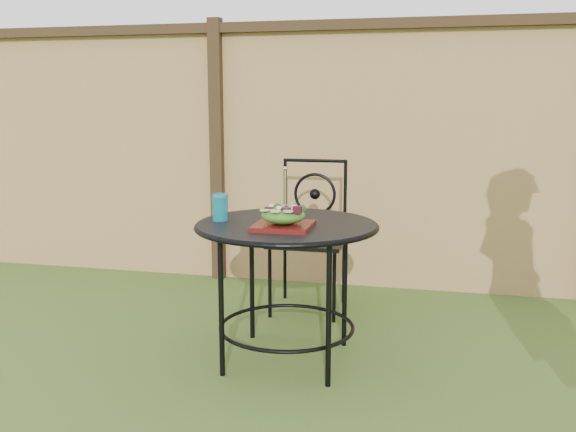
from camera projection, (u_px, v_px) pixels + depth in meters
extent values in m
cube|color=tan|center=(397.00, 162.00, 4.47)|extent=(8.00, 0.05, 1.80)
cube|color=black|center=(400.00, 23.00, 4.25)|extent=(8.00, 0.07, 0.07)
cube|color=black|center=(217.00, 152.00, 4.70)|extent=(0.09, 0.09, 1.90)
cylinder|color=black|center=(287.00, 225.00, 3.21)|extent=(0.90, 0.90, 0.02)
torus|color=black|center=(287.00, 226.00, 3.21)|extent=(0.92, 0.92, 0.02)
torus|color=black|center=(287.00, 326.00, 3.30)|extent=(0.70, 0.70, 0.02)
cylinder|color=black|center=(345.00, 283.00, 3.46)|extent=(0.03, 0.03, 0.71)
cylinder|color=black|center=(252.00, 277.00, 3.58)|extent=(0.03, 0.03, 0.71)
cylinder|color=black|center=(221.00, 306.00, 3.08)|extent=(0.03, 0.03, 0.71)
cylinder|color=black|center=(329.00, 315.00, 2.96)|extent=(0.03, 0.03, 0.71)
cube|color=black|center=(308.00, 241.00, 4.05)|extent=(0.46, 0.46, 0.03)
cylinder|color=black|center=(315.00, 161.00, 4.16)|extent=(0.42, 0.02, 0.02)
torus|color=black|center=(315.00, 194.00, 4.20)|extent=(0.28, 0.02, 0.28)
cylinder|color=black|center=(270.00, 283.00, 3.94)|extent=(0.02, 0.02, 0.44)
cylinder|color=black|center=(334.00, 287.00, 3.85)|extent=(0.02, 0.02, 0.44)
cylinder|color=black|center=(285.00, 267.00, 4.32)|extent=(0.02, 0.02, 0.44)
cylinder|color=black|center=(344.00, 270.00, 4.24)|extent=(0.02, 0.02, 0.44)
cylinder|color=black|center=(285.00, 196.00, 4.25)|extent=(0.02, 0.02, 0.50)
cylinder|color=black|center=(345.00, 198.00, 4.16)|extent=(0.02, 0.02, 0.50)
cube|color=#3F090D|center=(283.00, 226.00, 3.06)|extent=(0.27, 0.27, 0.02)
ellipsoid|color=#235614|center=(283.00, 215.00, 3.05)|extent=(0.21, 0.21, 0.08)
cylinder|color=silver|center=(285.00, 188.00, 3.03)|extent=(0.01, 0.01, 0.18)
cylinder|color=#0B7685|center=(220.00, 207.00, 3.25)|extent=(0.08, 0.08, 0.14)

